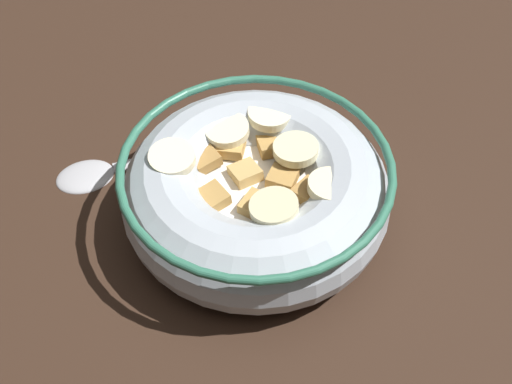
{
  "coord_description": "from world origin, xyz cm",
  "views": [
    {
      "loc": [
        -29.85,
        0.53,
        37.55
      ],
      "look_at": [
        0.0,
        0.0,
        3.0
      ],
      "focal_mm": 46.94,
      "sensor_mm": 36.0,
      "label": 1
    }
  ],
  "objects": [
    {
      "name": "cereal_bowl",
      "position": [
        0.02,
        -0.01,
        3.18
      ],
      "size": [
        18.36,
        18.36,
        6.14
      ],
      "color": "#B2BCC6",
      "rests_on": "ground_plane"
    },
    {
      "name": "spoon",
      "position": [
        5.1,
        10.67,
        0.34
      ],
      "size": [
        7.6,
        16.76,
        0.8
      ],
      "color": "#B7B7BC",
      "rests_on": "ground_plane"
    },
    {
      "name": "ground_plane",
      "position": [
        0.0,
        0.0,
        -1.0
      ],
      "size": [
        108.77,
        108.77,
        2.0
      ],
      "primitive_type": "cube",
      "color": "#332116"
    }
  ]
}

